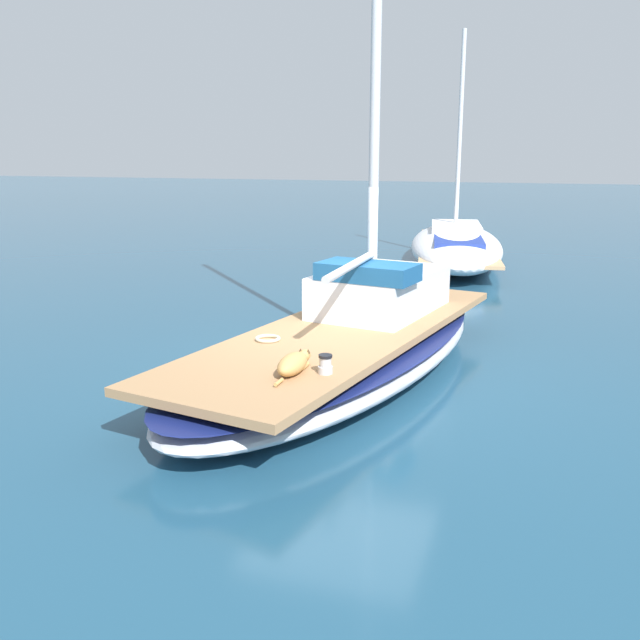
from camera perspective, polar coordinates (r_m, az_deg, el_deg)
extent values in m
plane|color=navy|center=(9.58, 1.88, -4.52)|extent=(120.00, 120.00, 0.00)
ellipsoid|color=#B2B7C1|center=(9.49, 1.89, -2.92)|extent=(3.80, 7.54, 0.56)
ellipsoid|color=navy|center=(9.44, 1.90, -1.87)|extent=(3.82, 7.58, 0.08)
cube|color=#A37A51|center=(9.40, 1.91, -0.99)|extent=(3.25, 6.89, 0.10)
cylinder|color=silver|center=(8.96, 2.60, 4.47)|extent=(0.10, 2.20, 0.10)
cube|color=silver|center=(10.38, 4.94, 2.35)|extent=(1.79, 2.42, 0.60)
cube|color=navy|center=(9.57, 3.92, 3.96)|extent=(1.44, 0.94, 0.24)
ellipsoid|color=tan|center=(7.48, -2.26, -3.61)|extent=(0.27, 0.60, 0.22)
ellipsoid|color=tan|center=(7.82, -1.28, -2.92)|extent=(0.13, 0.20, 0.13)
cone|color=#45331C|center=(7.82, -1.59, -2.50)|extent=(0.05, 0.05, 0.05)
cone|color=#45331C|center=(7.79, -0.97, -2.56)|extent=(0.05, 0.05, 0.05)
cylinder|color=tan|center=(7.71, -2.11, -3.69)|extent=(0.06, 0.18, 0.06)
cylinder|color=tan|center=(7.67, -1.27, -3.78)|extent=(0.06, 0.18, 0.06)
cylinder|color=tan|center=(7.16, -3.39, -5.10)|extent=(0.04, 0.18, 0.04)
cylinder|color=#B7B7BC|center=(7.51, 0.45, -4.10)|extent=(0.16, 0.16, 0.08)
cylinder|color=#B7B7BC|center=(7.48, 0.45, -3.44)|extent=(0.13, 0.13, 0.10)
cylinder|color=black|center=(7.46, 0.45, -2.97)|extent=(0.15, 0.15, 0.03)
torus|color=beige|center=(8.83, -4.30, -1.52)|extent=(0.32, 0.32, 0.04)
ellipsoid|color=white|center=(19.44, 11.05, 5.97)|extent=(3.66, 8.27, 0.92)
cube|color=tan|center=(19.44, 11.04, 5.95)|extent=(3.06, 7.41, 0.08)
cube|color=silver|center=(20.00, 11.03, 7.03)|extent=(1.69, 2.58, 0.52)
cube|color=navy|center=(18.03, 11.22, 6.05)|extent=(1.57, 2.56, 0.36)
cylinder|color=silver|center=(20.07, 11.35, 14.30)|extent=(0.12, 0.12, 5.67)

